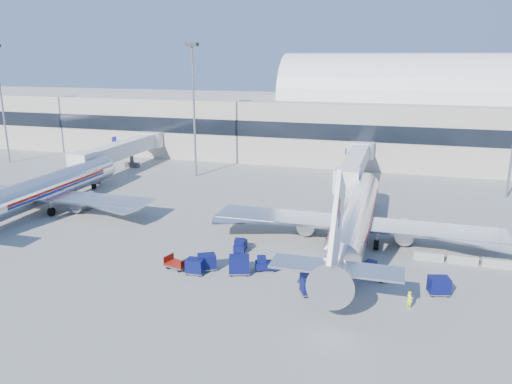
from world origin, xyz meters
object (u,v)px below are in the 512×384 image
(barrier_near, at_px, (428,256))
(barrier_mid, at_px, (463,260))
(barrier_far, at_px, (498,264))
(mast_far_west, at_px, (0,87))
(cart_train_a, at_px, (239,265))
(airliner_mid, at_px, (38,191))
(mast_west, at_px, (193,91))
(cart_train_b, at_px, (207,262))
(jetbridge_mid, at_px, (125,149))
(ramp_worker, at_px, (409,300))
(tug_right, at_px, (374,271))
(tug_left, at_px, (240,245))
(tug_lead, at_px, (266,264))
(cart_solo_near, at_px, (312,284))
(airliner_main, at_px, (354,219))
(cart_solo_far, at_px, (439,285))
(jetbridge_near, at_px, (356,162))
(cart_train_c, at_px, (195,266))
(cart_open_red, at_px, (177,264))

(barrier_near, height_order, barrier_mid, same)
(barrier_mid, bearing_deg, barrier_far, 0.00)
(mast_far_west, relative_size, cart_train_a, 9.29)
(airliner_mid, height_order, barrier_mid, airliner_mid)
(mast_west, height_order, cart_train_b, mast_west)
(jetbridge_mid, bearing_deg, ramp_worker, -38.40)
(tug_right, relative_size, tug_left, 1.09)
(tug_lead, distance_m, ramp_worker, 14.22)
(cart_solo_near, bearing_deg, mast_far_west, 124.46)
(tug_lead, relative_size, cart_train_a, 1.01)
(barrier_near, relative_size, cart_train_a, 1.23)
(airliner_main, height_order, cart_train_a, airliner_main)
(airliner_mid, bearing_deg, mast_far_west, 137.68)
(barrier_far, distance_m, tug_right, 13.17)
(barrier_near, bearing_deg, tug_lead, -155.35)
(mast_west, xyz_separation_m, ramp_worker, (36.06, -39.19, -13.99))
(barrier_far, height_order, cart_solo_far, cart_solo_far)
(jetbridge_mid, xyz_separation_m, cart_solo_far, (52.97, -36.62, -3.06))
(jetbridge_near, height_order, tug_right, jetbridge_near)
(jetbridge_near, relative_size, mast_far_west, 1.22)
(mast_far_west, bearing_deg, tug_left, -28.01)
(cart_solo_near, bearing_deg, jetbridge_mid, 111.05)
(cart_train_c, height_order, cart_solo_near, cart_solo_near)
(jetbridge_near, bearing_deg, cart_train_b, -105.99)
(airliner_main, bearing_deg, airliner_mid, 180.00)
(barrier_far, relative_size, cart_solo_far, 1.39)
(cart_solo_near, bearing_deg, airliner_main, 55.01)
(barrier_mid, bearing_deg, tug_left, -172.27)
(airliner_mid, distance_m, ramp_worker, 50.02)
(jetbridge_mid, xyz_separation_m, tug_left, (32.86, -31.91, -3.23))
(tug_right, height_order, cart_train_c, tug_right)
(mast_west, bearing_deg, cart_solo_near, -54.48)
(cart_solo_near, bearing_deg, tug_right, 19.04)
(jetbridge_mid, bearing_deg, tug_lead, -44.31)
(barrier_mid, bearing_deg, airliner_mid, 177.31)
(tug_right, bearing_deg, mast_far_west, 176.81)
(barrier_far, xyz_separation_m, ramp_worker, (-8.54, -11.19, 0.35))
(jetbridge_near, xyz_separation_m, jetbridge_mid, (-42.00, 0.00, 0.00))
(cart_train_c, xyz_separation_m, cart_solo_far, (22.46, 2.11, 0.05))
(tug_left, distance_m, ramp_worker, 19.37)
(mast_west, bearing_deg, cart_train_c, -66.99)
(mast_west, bearing_deg, tug_lead, -57.45)
(cart_solo_far, bearing_deg, cart_train_c, 170.45)
(tug_right, bearing_deg, ramp_worker, -36.71)
(barrier_near, distance_m, tug_lead, 17.13)
(airliner_main, height_order, jetbridge_mid, airliner_main)
(jetbridge_mid, distance_m, mast_west, 18.06)
(tug_lead, relative_size, cart_open_red, 0.95)
(cart_train_c, relative_size, cart_open_red, 0.69)
(jetbridge_near, xyz_separation_m, cart_solo_near, (0.20, -39.75, -2.95))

